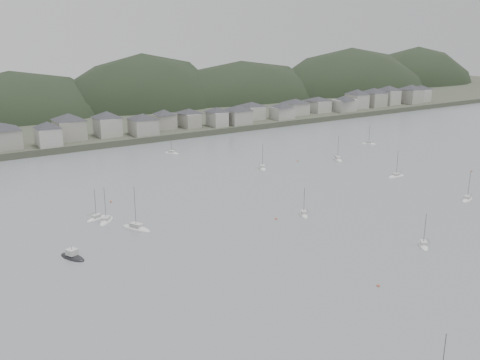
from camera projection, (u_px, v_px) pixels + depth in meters
ground at (433, 290)px, 110.81m from camera, size 900.00×900.00×0.00m
far_shore_land at (60, 110)px, 348.38m from camera, size 900.00×250.00×3.00m
forested_ridge at (80, 134)px, 333.79m from camera, size 851.55×103.94×102.57m
waterfront_town at (210, 114)px, 282.74m from camera, size 451.48×28.46×12.92m
moored_fleet at (222, 218)px, 152.41m from camera, size 229.32×171.04×13.66m
motor_launch_far at (72, 257)px, 126.18m from camera, size 5.68×8.43×3.90m
mooring_buoys at (288, 206)px, 162.78m from camera, size 167.02×115.33×0.70m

